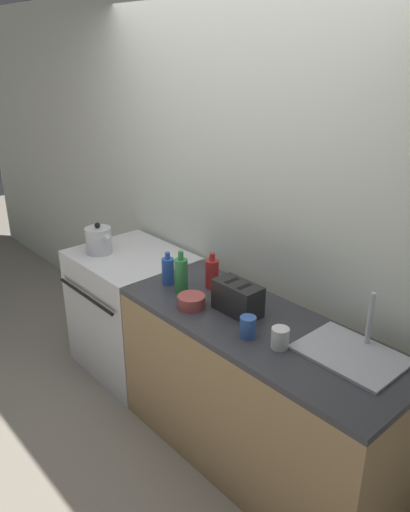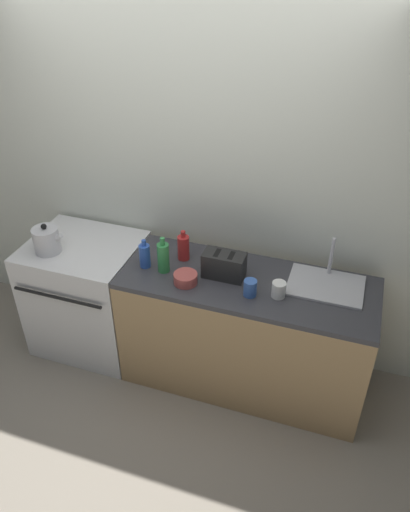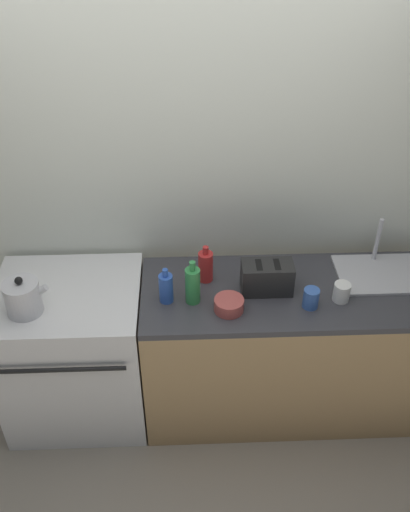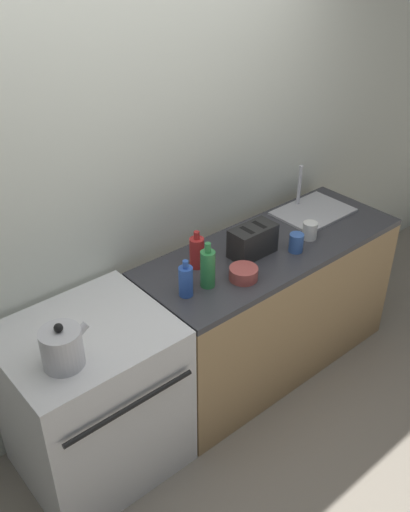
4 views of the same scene
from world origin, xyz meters
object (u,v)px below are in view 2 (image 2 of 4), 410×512
(bottle_green, at_px, (163,257))
(bottle_blue, at_px, (145,255))
(bottle_red, at_px, (183,247))
(cup_white, at_px, (279,290))
(stove, at_px, (89,293))
(cup_blue, at_px, (250,288))
(toaster, at_px, (224,265))
(kettle, at_px, (47,240))
(bowl, at_px, (186,278))

(bottle_green, relative_size, bottle_blue, 1.25)
(bottle_red, distance_m, cup_white, 0.73)
(stove, bearing_deg, bottle_blue, -8.63)
(cup_white, bearing_deg, bottle_blue, 178.04)
(bottle_green, height_order, cup_blue, bottle_green)
(stove, relative_size, bottle_blue, 4.37)
(cup_blue, bearing_deg, cup_white, 14.73)
(bottle_blue, xyz_separation_m, cup_white, (0.91, -0.03, -0.03))
(bottle_red, bearing_deg, toaster, -18.08)
(kettle, xyz_separation_m, bottle_blue, (0.71, 0.05, -0.01))
(bottle_red, relative_size, bowl, 1.42)
(toaster, relative_size, bottle_green, 1.06)
(kettle, height_order, bottle_red, kettle)
(bottle_red, distance_m, bowl, 0.28)
(cup_blue, xyz_separation_m, bowl, (-0.42, -0.01, -0.02))
(stove, bearing_deg, bottle_red, 6.40)
(stove, distance_m, bottle_blue, 0.76)
(cup_blue, bearing_deg, toaster, 146.64)
(toaster, height_order, cup_white, toaster)
(bottle_blue, bearing_deg, toaster, 6.79)
(stove, height_order, cup_white, cup_white)
(bottle_blue, distance_m, bowl, 0.33)
(bottle_blue, bearing_deg, bowl, -15.02)
(cup_blue, height_order, cup_white, cup_blue)
(stove, bearing_deg, toaster, -1.04)
(toaster, distance_m, bottle_red, 0.33)
(bottle_green, distance_m, cup_white, 0.77)
(bottle_red, xyz_separation_m, cup_white, (0.70, -0.20, -0.04))
(kettle, xyz_separation_m, cup_white, (1.62, 0.02, -0.04))
(toaster, bearing_deg, kettle, -174.66)
(stove, xyz_separation_m, bottle_green, (0.68, -0.09, 0.54))
(cup_white, bearing_deg, bottle_green, 178.32)
(bottle_green, height_order, bottle_blue, bottle_green)
(kettle, distance_m, bowl, 1.04)
(stove, distance_m, toaster, 1.19)
(toaster, xyz_separation_m, bottle_red, (-0.32, 0.10, 0.00))
(bottle_blue, height_order, cup_blue, bottle_blue)
(cup_blue, bearing_deg, stove, 172.98)
(kettle, height_order, bottle_green, bottle_green)
(kettle, xyz_separation_m, cup_blue, (1.45, -0.02, -0.04))
(bottle_red, distance_m, cup_blue, 0.58)
(toaster, bearing_deg, bottle_blue, -173.21)
(bottle_red, relative_size, bottle_green, 0.85)
(toaster, distance_m, cup_white, 0.39)
(stove, relative_size, toaster, 3.31)
(kettle, bearing_deg, bottle_green, 3.01)
(bottle_red, height_order, cup_blue, bottle_red)
(toaster, relative_size, bottle_blue, 1.32)
(bottle_green, bearing_deg, bottle_blue, 176.50)
(kettle, relative_size, toaster, 0.84)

